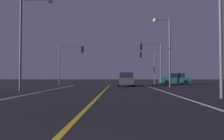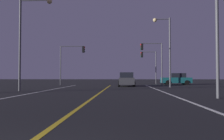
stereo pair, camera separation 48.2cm
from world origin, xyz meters
name	(u,v)px [view 1 (the left image)]	position (x,y,z in m)	size (l,w,h in m)	color
lane_edge_right	(180,97)	(4.84, 11.52, 0.00)	(0.16, 35.03, 0.01)	silver
lane_edge_left	(18,96)	(-4.84, 11.52, 0.00)	(0.16, 35.03, 0.01)	silver
lane_center_divider	(98,97)	(0.00, 11.52, 0.00)	(0.16, 35.03, 0.01)	gold
car_crossing_side	(175,79)	(9.62, 31.79, 0.82)	(4.30, 2.02, 1.70)	black
car_ahead_far	(126,80)	(2.15, 25.88, 0.82)	(2.02, 4.30, 1.70)	black
traffic_light_near_right	(151,54)	(5.75, 29.53, 4.32)	(3.04, 0.36, 5.87)	#4C4C51
traffic_light_near_left	(71,56)	(-5.44, 29.53, 4.14)	(3.57, 0.36, 5.54)	#4C4C51
traffic_light_far_right	(147,60)	(5.93, 35.03, 3.91)	(2.57, 0.36, 5.29)	#4C4C51
street_lamp_right_near	(211,11)	(6.36, 10.73, 4.87)	(2.31, 0.44, 7.61)	#4C4C51
street_lamp_left_mid	(29,31)	(-6.23, 16.44, 4.98)	(2.78, 0.44, 7.74)	#4C4C51
street_lamp_right_far	(166,43)	(6.47, 23.12, 4.91)	(1.93, 0.44, 7.73)	#4C4C51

